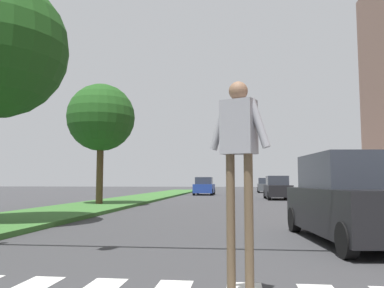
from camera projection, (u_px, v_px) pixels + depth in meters
name	position (u px, v px, depth m)	size (l,w,h in m)	color
ground_plane	(239.00, 202.00, 25.70)	(140.00, 140.00, 0.00)	#38383A
median_strip	(121.00, 202.00, 24.58)	(3.75, 64.00, 0.15)	#386B2D
tree_far	(101.00, 118.00, 21.39)	(3.64, 3.64, 6.47)	#4C3823
sidewalk_right	(375.00, 203.00, 22.83)	(3.00, 64.00, 0.15)	#9E9991
traffic_light_gantry	(49.00, 2.00, 6.63)	(8.76, 0.30, 6.00)	gold
pedestrian_performer	(239.00, 153.00, 4.48)	(0.72, 0.38, 2.49)	brown
suv_crossing	(353.00, 200.00, 8.79)	(2.40, 4.77, 1.97)	black
sedan_midblock	(277.00, 189.00, 29.34)	(1.87, 4.12, 1.74)	black
sedan_distant	(204.00, 187.00, 38.96)	(1.90, 4.53, 1.74)	navy
sedan_far_horizon	(265.00, 186.00, 47.25)	(1.98, 4.60, 1.73)	#474C51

